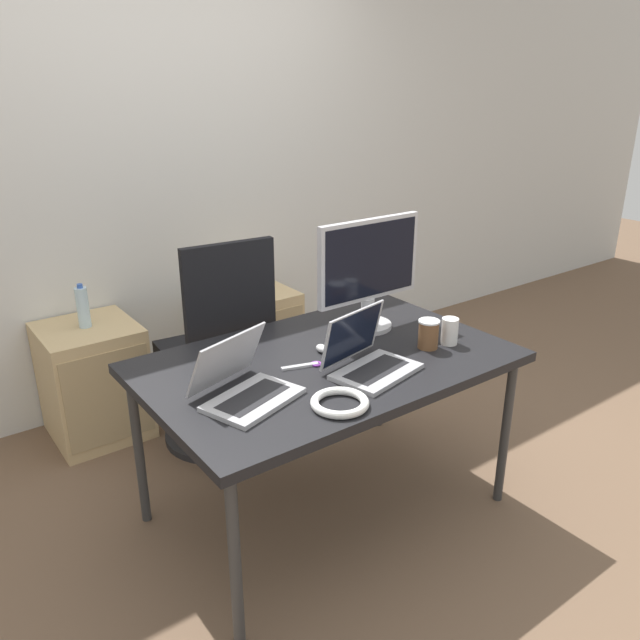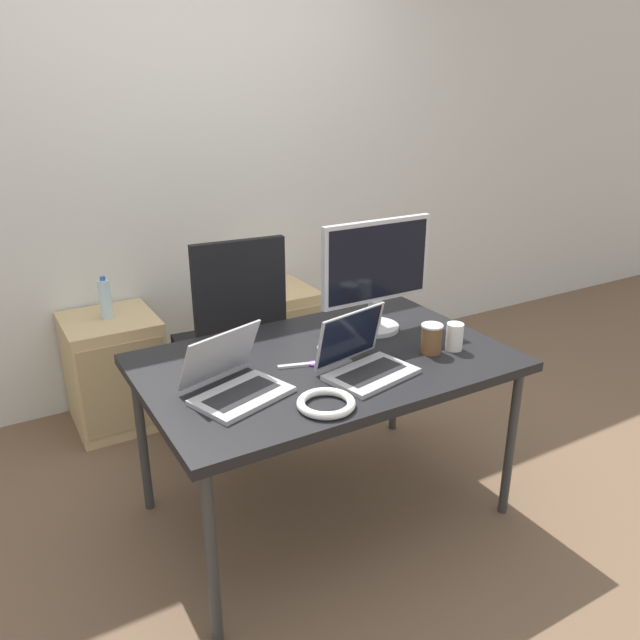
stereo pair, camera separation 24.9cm
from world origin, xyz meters
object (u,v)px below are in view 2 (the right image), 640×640
(laptop_left, at_px, (234,381))
(cable_coil, at_px, (326,403))
(office_chair, at_px, (232,363))
(coffee_cup_white, at_px, (454,337))
(water_bottle, at_px, (105,299))
(cabinet_right, at_px, (273,336))
(mouse, at_px, (323,349))
(coffee_cup_brown, at_px, (431,339))
(cabinet_left, at_px, (115,371))
(laptop_right, at_px, (364,361))
(monitor, at_px, (376,273))

(laptop_left, height_order, cable_coil, laptop_left)
(office_chair, relative_size, coffee_cup_white, 9.78)
(water_bottle, distance_m, cable_coil, 1.64)
(cabinet_right, distance_m, mouse, 1.32)
(office_chair, height_order, coffee_cup_white, office_chair)
(laptop_left, height_order, coffee_cup_white, laptop_left)
(coffee_cup_brown, bearing_deg, office_chair, 118.50)
(water_bottle, bearing_deg, cabinet_left, -90.00)
(laptop_right, relative_size, coffee_cup_brown, 3.02)
(cabinet_right, relative_size, cable_coil, 3.01)
(cabinet_left, distance_m, water_bottle, 0.41)
(office_chair, relative_size, monitor, 2.07)
(cabinet_left, height_order, monitor, monitor)
(office_chair, bearing_deg, coffee_cup_brown, -61.50)
(laptop_left, bearing_deg, office_chair, 68.80)
(cabinet_right, distance_m, monitor, 1.29)
(mouse, height_order, cable_coil, mouse)
(office_chair, height_order, monitor, monitor)
(mouse, relative_size, cable_coil, 0.31)
(water_bottle, relative_size, laptop_right, 0.62)
(laptop_right, bearing_deg, water_bottle, 114.49)
(office_chair, bearing_deg, mouse, -80.18)
(laptop_left, bearing_deg, mouse, 18.28)
(coffee_cup_brown, bearing_deg, cabinet_right, 91.59)
(office_chair, bearing_deg, monitor, -53.30)
(laptop_right, height_order, coffee_cup_white, laptop_right)
(coffee_cup_white, relative_size, cable_coil, 0.56)
(monitor, bearing_deg, water_bottle, 130.83)
(office_chair, bearing_deg, laptop_left, -111.20)
(mouse, distance_m, coffee_cup_white, 0.55)
(coffee_cup_white, bearing_deg, cabinet_right, 95.64)
(office_chair, relative_size, laptop_left, 2.85)
(monitor, bearing_deg, office_chair, 126.70)
(cabinet_right, relative_size, coffee_cup_brown, 5.02)
(water_bottle, xyz_separation_m, laptop_right, (0.65, -1.43, 0.07))
(coffee_cup_white, distance_m, cable_coil, 0.73)
(cable_coil, bearing_deg, coffee_cup_white, 12.14)
(laptop_right, height_order, coffee_cup_brown, laptop_right)
(office_chair, bearing_deg, cable_coil, -95.23)
(coffee_cup_brown, bearing_deg, water_bottle, 125.13)
(cabinet_left, bearing_deg, cabinet_right, 0.00)
(cabinet_right, bearing_deg, laptop_left, -120.80)
(office_chair, height_order, laptop_right, office_chair)
(office_chair, height_order, water_bottle, office_chair)
(office_chair, relative_size, mouse, 17.77)
(office_chair, distance_m, cable_coil, 1.16)
(cabinet_left, relative_size, coffee_cup_white, 5.37)
(monitor, bearing_deg, cabinet_left, 130.88)
(cabinet_left, bearing_deg, laptop_left, -83.18)
(cabinet_left, bearing_deg, water_bottle, 90.00)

